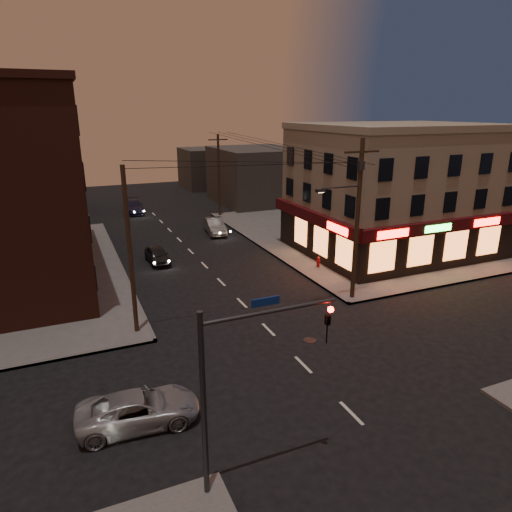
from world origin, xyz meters
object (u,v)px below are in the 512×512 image
sedan_near (157,255)px  sedan_mid (215,226)px  sedan_far (134,207)px  suv_cross (139,409)px  fire_hydrant (318,261)px

sedan_near → sedan_mid: size_ratio=0.83×
sedan_far → suv_cross: bearing=-93.8°
suv_cross → sedan_mid: (11.80, 26.16, 0.10)m
suv_cross → sedan_near: 19.86m
sedan_near → fire_hydrant: 12.73m
suv_cross → sedan_mid: 28.70m
suv_cross → sedan_far: (5.95, 38.83, 0.09)m
sedan_mid → fire_hydrant: size_ratio=5.65×
sedan_mid → sedan_near: bearing=-129.1°
suv_cross → fire_hydrant: size_ratio=5.79×
sedan_near → suv_cross: bearing=-105.2°
suv_cross → fire_hydrant: (15.77, 12.99, -0.06)m
sedan_near → sedan_mid: sedan_mid is taller
sedan_far → fire_hydrant: 27.64m
sedan_far → sedan_near: bearing=-88.7°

